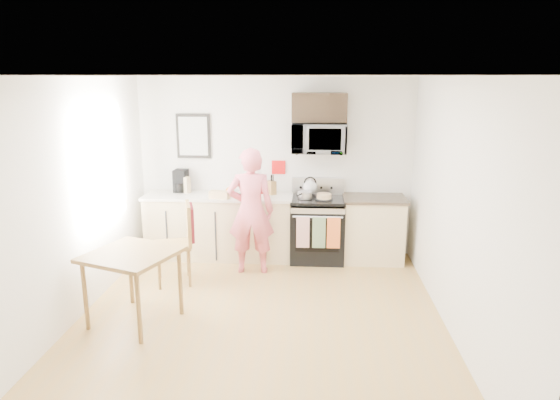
# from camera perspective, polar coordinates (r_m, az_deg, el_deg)

# --- Properties ---
(floor) EXTENTS (4.60, 4.60, 0.00)m
(floor) POSITION_cam_1_polar(r_m,az_deg,el_deg) (5.60, -2.35, -13.71)
(floor) COLOR #AD8343
(floor) RESTS_ON ground
(back_wall) EXTENTS (4.00, 0.04, 2.60)m
(back_wall) POSITION_cam_1_polar(r_m,az_deg,el_deg) (7.36, -0.54, 3.78)
(back_wall) COLOR white
(back_wall) RESTS_ON floor
(front_wall) EXTENTS (4.00, 0.04, 2.60)m
(front_wall) POSITION_cam_1_polar(r_m,az_deg,el_deg) (2.98, -7.40, -11.91)
(front_wall) COLOR white
(front_wall) RESTS_ON floor
(left_wall) EXTENTS (0.04, 4.60, 2.60)m
(left_wall) POSITION_cam_1_polar(r_m,az_deg,el_deg) (5.70, -22.91, -0.33)
(left_wall) COLOR white
(left_wall) RESTS_ON floor
(right_wall) EXTENTS (0.04, 4.60, 2.60)m
(right_wall) POSITION_cam_1_polar(r_m,az_deg,el_deg) (5.30, 19.56, -1.04)
(right_wall) COLOR white
(right_wall) RESTS_ON floor
(ceiling) EXTENTS (4.00, 4.60, 0.04)m
(ceiling) POSITION_cam_1_polar(r_m,az_deg,el_deg) (4.96, -2.65, 13.97)
(ceiling) COLOR white
(ceiling) RESTS_ON back_wall
(window) EXTENTS (0.06, 1.40, 1.50)m
(window) POSITION_cam_1_polar(r_m,az_deg,el_deg) (6.34, -19.65, 3.62)
(window) COLOR white
(window) RESTS_ON left_wall
(cabinet_left) EXTENTS (2.10, 0.60, 0.90)m
(cabinet_left) POSITION_cam_1_polar(r_m,az_deg,el_deg) (7.38, -6.92, -3.10)
(cabinet_left) COLOR beige
(cabinet_left) RESTS_ON floor
(countertop_left) EXTENTS (2.14, 0.64, 0.04)m
(countertop_left) POSITION_cam_1_polar(r_m,az_deg,el_deg) (7.25, -7.03, 0.46)
(countertop_left) COLOR beige
(countertop_left) RESTS_ON cabinet_left
(cabinet_right) EXTENTS (0.84, 0.60, 0.90)m
(cabinet_right) POSITION_cam_1_polar(r_m,az_deg,el_deg) (7.31, 10.57, -3.41)
(cabinet_right) COLOR beige
(cabinet_right) RESTS_ON floor
(countertop_right) EXTENTS (0.88, 0.64, 0.04)m
(countertop_right) POSITION_cam_1_polar(r_m,az_deg,el_deg) (7.18, 10.73, 0.18)
(countertop_right) COLOR black
(countertop_right) RESTS_ON cabinet_right
(range) EXTENTS (0.76, 0.70, 1.16)m
(range) POSITION_cam_1_polar(r_m,az_deg,el_deg) (7.23, 4.27, -3.49)
(range) COLOR black
(range) RESTS_ON floor
(microwave) EXTENTS (0.76, 0.51, 0.42)m
(microwave) POSITION_cam_1_polar(r_m,az_deg,el_deg) (7.06, 4.46, 7.08)
(microwave) COLOR #B4B4B9
(microwave) RESTS_ON back_wall
(upper_cabinet) EXTENTS (0.76, 0.35, 0.40)m
(upper_cabinet) POSITION_cam_1_polar(r_m,az_deg,el_deg) (7.07, 4.52, 10.50)
(upper_cabinet) COLOR black
(upper_cabinet) RESTS_ON back_wall
(wall_art) EXTENTS (0.50, 0.04, 0.65)m
(wall_art) POSITION_cam_1_polar(r_m,az_deg,el_deg) (7.46, -9.86, 7.21)
(wall_art) COLOR black
(wall_art) RESTS_ON back_wall
(wall_trivet) EXTENTS (0.20, 0.02, 0.20)m
(wall_trivet) POSITION_cam_1_polar(r_m,az_deg,el_deg) (7.35, -0.16, 3.76)
(wall_trivet) COLOR #AF0F0F
(wall_trivet) RESTS_ON back_wall
(person) EXTENTS (0.65, 0.45, 1.71)m
(person) POSITION_cam_1_polar(r_m,az_deg,el_deg) (6.66, -3.35, -1.27)
(person) COLOR #D43A4B
(person) RESTS_ON floor
(dining_table) EXTENTS (0.94, 0.94, 0.79)m
(dining_table) POSITION_cam_1_polar(r_m,az_deg,el_deg) (5.54, -16.56, -6.66)
(dining_table) COLOR brown
(dining_table) RESTS_ON floor
(chair) EXTENTS (0.59, 0.55, 1.05)m
(chair) POSITION_cam_1_polar(r_m,az_deg,el_deg) (6.48, -10.90, -3.60)
(chair) COLOR brown
(chair) RESTS_ON floor
(knife_block) EXTENTS (0.14, 0.15, 0.20)m
(knife_block) POSITION_cam_1_polar(r_m,az_deg,el_deg) (7.20, -0.95, 1.42)
(knife_block) COLOR brown
(knife_block) RESTS_ON countertop_left
(utensil_crock) EXTENTS (0.12, 0.12, 0.35)m
(utensil_crock) POSITION_cam_1_polar(r_m,az_deg,el_deg) (7.26, -2.31, 1.85)
(utensil_crock) COLOR #AF0F0F
(utensil_crock) RESTS_ON countertop_left
(fruit_bowl) EXTENTS (0.26, 0.26, 0.10)m
(fruit_bowl) POSITION_cam_1_polar(r_m,az_deg,el_deg) (7.25, -5.57, 0.98)
(fruit_bowl) COLOR silver
(fruit_bowl) RESTS_ON countertop_left
(milk_carton) EXTENTS (0.12, 0.12, 0.24)m
(milk_carton) POSITION_cam_1_polar(r_m,az_deg,el_deg) (7.41, -10.64, 1.71)
(milk_carton) COLOR tan
(milk_carton) RESTS_ON countertop_left
(coffee_maker) EXTENTS (0.20, 0.28, 0.33)m
(coffee_maker) POSITION_cam_1_polar(r_m,az_deg,el_deg) (7.50, -11.27, 2.09)
(coffee_maker) COLOR black
(coffee_maker) RESTS_ON countertop_left
(bread_bag) EXTENTS (0.30, 0.19, 0.10)m
(bread_bag) POSITION_cam_1_polar(r_m,az_deg,el_deg) (7.02, -6.91, 0.60)
(bread_bag) COLOR tan
(bread_bag) RESTS_ON countertop_left
(cake) EXTENTS (0.25, 0.25, 0.08)m
(cake) POSITION_cam_1_polar(r_m,az_deg,el_deg) (7.00, 5.07, 0.38)
(cake) COLOR black
(cake) RESTS_ON range
(kettle) EXTENTS (0.21, 0.21, 0.26)m
(kettle) POSITION_cam_1_polar(r_m,az_deg,el_deg) (7.30, 3.46, 1.55)
(kettle) COLOR silver
(kettle) RESTS_ON range
(pot) EXTENTS (0.21, 0.32, 0.10)m
(pot) POSITION_cam_1_polar(r_m,az_deg,el_deg) (7.01, 2.83, 0.55)
(pot) COLOR #B4B4B9
(pot) RESTS_ON range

